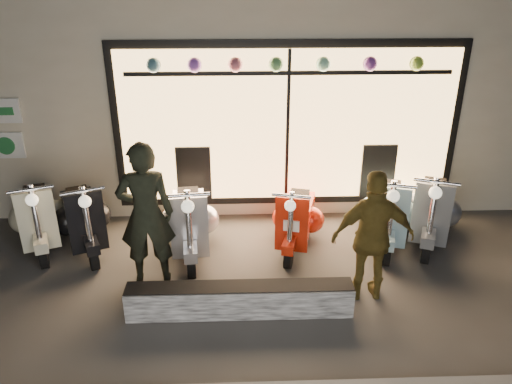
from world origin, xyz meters
TOP-DOWN VIEW (x-y plane):
  - ground at (0.00, 0.00)m, footprint 40.00×40.00m
  - shop_building at (0.00, 4.98)m, footprint 10.20×6.23m
  - graffiti_barrier at (0.02, -0.65)m, footprint 2.71×0.28m
  - scooter_silver at (-0.71, 0.99)m, footprint 0.61×1.61m
  - scooter_red at (0.89, 1.08)m, footprint 0.70×1.46m
  - scooter_black at (-2.33, 1.16)m, footprint 0.91×1.54m
  - scooter_cream at (-3.00, 1.24)m, footprint 0.88×1.56m
  - scooter_blue at (2.30, 1.18)m, footprint 0.80×1.62m
  - scooter_grey at (2.98, 1.20)m, footprint 0.93×1.63m
  - man at (-1.16, 0.13)m, footprint 0.76×0.54m
  - woman at (1.64, -0.35)m, footprint 1.00×0.42m

SIDE VIEW (x-z plane):
  - ground at x=0.00m, z-range 0.00..0.00m
  - graffiti_barrier at x=0.02m, z-range 0.00..0.40m
  - scooter_red at x=0.89m, z-range -0.10..0.93m
  - scooter_black at x=-2.33m, z-range -0.11..1.01m
  - scooter_cream at x=-3.00m, z-range -0.11..1.02m
  - scooter_silver at x=-0.71m, z-range -0.11..1.04m
  - scooter_blue at x=2.30m, z-range -0.11..1.04m
  - scooter_grey at x=2.98m, z-range -0.12..1.06m
  - woman at x=1.64m, z-range 0.00..1.71m
  - man at x=-1.16m, z-range 0.00..1.95m
  - shop_building at x=0.00m, z-range 0.00..4.20m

